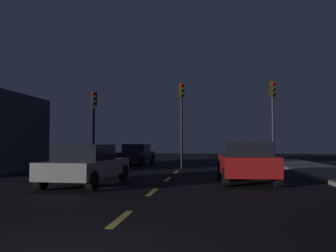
# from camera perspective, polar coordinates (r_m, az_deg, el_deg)

# --- Properties ---
(ground_plane) EXTENTS (80.00, 80.00, 0.00)m
(ground_plane) POSITION_cam_1_polar(r_m,az_deg,el_deg) (11.39, -2.06, -10.33)
(ground_plane) COLOR black
(lane_stripe_second) EXTENTS (0.16, 1.60, 0.01)m
(lane_stripe_second) POSITION_cam_1_polar(r_m,az_deg,el_deg) (7.14, -7.79, -14.80)
(lane_stripe_second) COLOR #EACC4C
(lane_stripe_second) RESTS_ON ground_plane
(lane_stripe_third) EXTENTS (0.16, 1.60, 0.01)m
(lane_stripe_third) POSITION_cam_1_polar(r_m,az_deg,el_deg) (10.80, -2.57, -10.72)
(lane_stripe_third) COLOR #EACC4C
(lane_stripe_third) RESTS_ON ground_plane
(lane_stripe_fourth) EXTENTS (0.16, 1.60, 0.01)m
(lane_stripe_fourth) POSITION_cam_1_polar(r_m,az_deg,el_deg) (14.54, -0.07, -8.68)
(lane_stripe_fourth) COLOR #EACC4C
(lane_stripe_fourth) RESTS_ON ground_plane
(lane_stripe_fifth) EXTENTS (0.16, 1.60, 0.01)m
(lane_stripe_fifth) POSITION_cam_1_polar(r_m,az_deg,el_deg) (18.30, 1.40, -7.47)
(lane_stripe_fifth) COLOR #EACC4C
(lane_stripe_fifth) RESTS_ON ground_plane
(traffic_signal_left) EXTENTS (0.32, 0.38, 4.64)m
(traffic_signal_left) POSITION_cam_1_polar(r_m,az_deg,el_deg) (21.64, -12.06, 1.96)
(traffic_signal_left) COLOR black
(traffic_signal_left) RESTS_ON ground_plane
(traffic_signal_center) EXTENTS (0.32, 0.38, 5.04)m
(traffic_signal_center) POSITION_cam_1_polar(r_m,az_deg,el_deg) (20.56, 2.24, 2.86)
(traffic_signal_center) COLOR black
(traffic_signal_center) RESTS_ON ground_plane
(traffic_signal_right) EXTENTS (0.32, 0.38, 5.02)m
(traffic_signal_right) POSITION_cam_1_polar(r_m,az_deg,el_deg) (20.79, 16.77, 2.88)
(traffic_signal_right) COLOR #2D2D30
(traffic_signal_right) RESTS_ON ground_plane
(car_stopped_ahead) EXTENTS (2.08, 4.12, 1.55)m
(car_stopped_ahead) POSITION_cam_1_polar(r_m,az_deg,el_deg) (13.68, 12.64, -5.70)
(car_stopped_ahead) COLOR #B21919
(car_stopped_ahead) RESTS_ON ground_plane
(car_adjacent_lane) EXTENTS (2.16, 4.37, 1.44)m
(car_adjacent_lane) POSITION_cam_1_polar(r_m,az_deg,el_deg) (12.78, -13.20, -6.12)
(car_adjacent_lane) COLOR gray
(car_adjacent_lane) RESTS_ON ground_plane
(car_oncoming_far) EXTENTS (2.05, 4.30, 1.43)m
(car_oncoming_far) POSITION_cam_1_polar(r_m,az_deg,el_deg) (23.95, -5.28, -4.62)
(car_oncoming_far) COLOR black
(car_oncoming_far) RESTS_ON ground_plane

